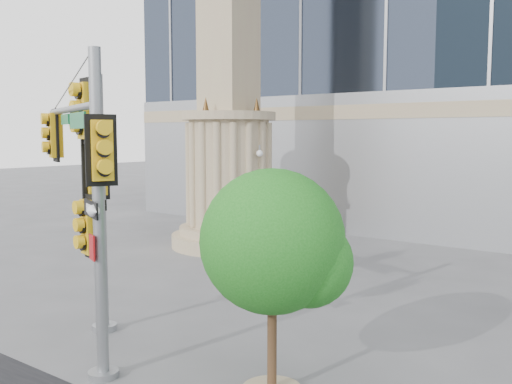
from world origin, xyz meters
The scene contains 5 objects.
ground centered at (0.00, 0.00, 0.00)m, with size 120.00×120.00×0.00m, color #545456.
monument centered at (-6.00, 9.00, 5.52)m, with size 4.40×4.40×16.60m.
main_signal_pole centered at (-1.23, -1.08, 3.55)m, with size 4.18×2.14×5.73m.
secondary_signal_pole centered at (-2.31, -0.03, 3.25)m, with size 0.96×0.86×5.54m.
street_tree centered at (2.54, -0.25, 2.46)m, with size 2.40×2.35×3.74m.
Camera 1 is at (7.68, -7.66, 4.28)m, focal length 40.00 mm.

